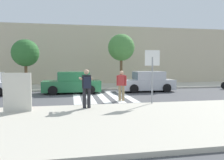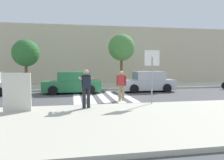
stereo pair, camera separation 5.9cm
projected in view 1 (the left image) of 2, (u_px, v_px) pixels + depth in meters
name	position (u px, v px, depth m)	size (l,w,h in m)	color
ground_plane	(102.00, 97.00, 13.94)	(120.00, 120.00, 0.00)	#4C4C4F
sidewalk_near	(127.00, 120.00, 7.85)	(60.00, 6.00, 0.14)	beige
sidewalk_far	(93.00, 87.00, 19.81)	(60.00, 4.80, 0.14)	beige
building_facade_far	(89.00, 56.00, 23.91)	(56.00, 4.00, 5.99)	beige
crosswalk_stripe_0	(77.00, 97.00, 13.84)	(0.44, 5.20, 0.01)	silver
crosswalk_stripe_1	(89.00, 97.00, 13.98)	(0.44, 5.20, 0.01)	silver
crosswalk_stripe_2	(102.00, 97.00, 14.13)	(0.44, 5.20, 0.01)	silver
crosswalk_stripe_3	(114.00, 96.00, 14.28)	(0.44, 5.20, 0.01)	silver
crosswalk_stripe_4	(126.00, 96.00, 14.43)	(0.44, 5.20, 0.01)	silver
stop_sign	(152.00, 65.00, 10.80)	(0.76, 0.08, 2.65)	gray
photographer_with_backpack	(87.00, 85.00, 9.64)	(0.62, 0.87, 1.72)	#232328
pedestrian_crossing	(121.00, 84.00, 12.50)	(0.54, 0.37, 1.72)	tan
parked_car_green	(72.00, 83.00, 15.80)	(4.10, 1.92, 1.55)	#236B3D
parked_car_silver	(147.00, 82.00, 16.85)	(4.10, 1.92, 1.55)	#B7BABF
street_tree_west	(25.00, 53.00, 17.15)	(2.13, 2.13, 3.91)	brown
street_tree_center	(121.00, 48.00, 19.03)	(2.32, 2.32, 4.58)	brown
advertising_board	(17.00, 92.00, 8.97)	(1.10, 0.11, 1.60)	beige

